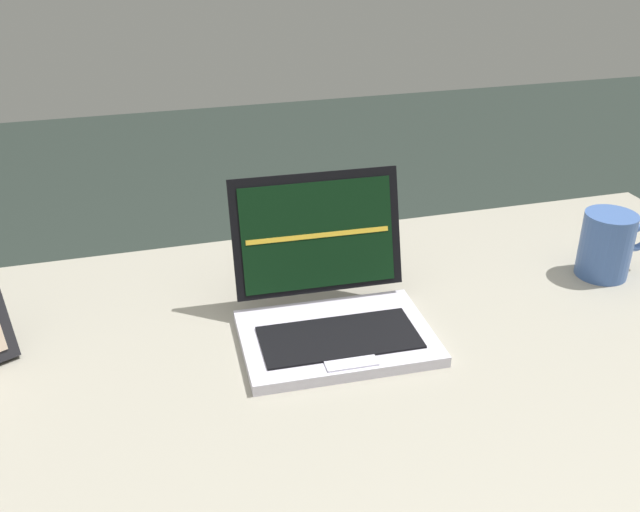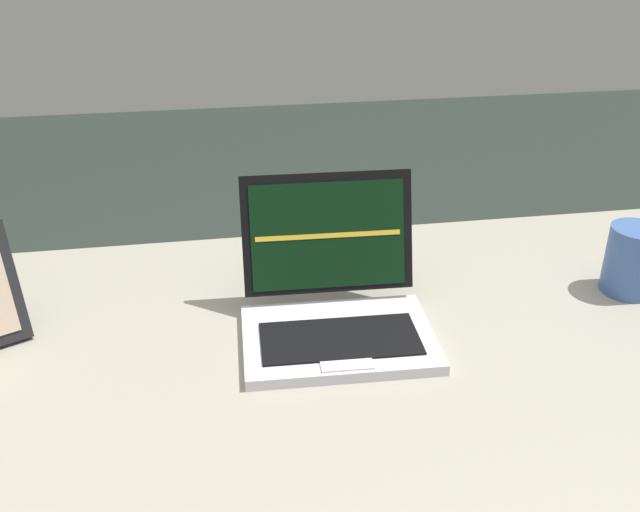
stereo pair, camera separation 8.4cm
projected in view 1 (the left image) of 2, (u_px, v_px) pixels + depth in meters
name	position (u px, v px, depth m)	size (l,w,h in m)	color
desk	(308.00, 415.00, 0.90)	(1.55, 0.81, 0.74)	#A29C8C
laptop_front	(331.00, 305.00, 0.94)	(0.26, 0.23, 0.19)	silver
coffee_mug	(607.00, 245.00, 1.07)	(0.12, 0.08, 0.10)	#4063A8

